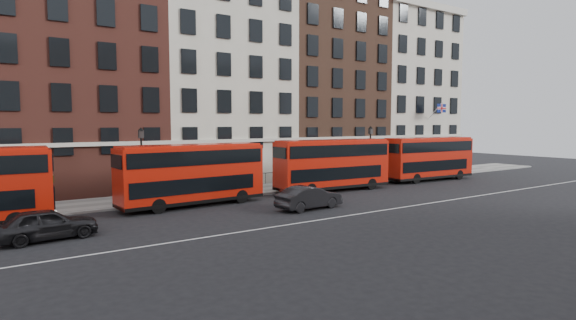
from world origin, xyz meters
TOP-DOWN VIEW (x-y plane):
  - ground at (0.00, 0.00)m, footprint 120.00×120.00m
  - pavement at (0.00, 10.50)m, footprint 80.00×5.00m
  - kerb at (0.00, 8.00)m, footprint 80.00×0.30m
  - road_centre_line at (0.00, -2.00)m, footprint 70.00×0.12m
  - building_terrace at (-0.31, 17.88)m, footprint 64.00×11.95m
  - bus_b at (-7.26, 6.48)m, footprint 10.35×3.12m
  - bus_c at (5.30, 6.49)m, footprint 10.52×3.13m
  - bus_d at (17.75, 6.49)m, footprint 10.39×2.99m
  - car_rear at (-16.70, 1.89)m, footprint 4.86×2.36m
  - car_front at (-1.13, 1.13)m, footprint 4.88×2.06m
  - lamp_post_left at (-10.08, 8.58)m, footprint 0.44×0.44m
  - lamp_post_right at (11.82, 8.67)m, footprint 0.44×0.44m
  - traffic_light at (25.18, 8.10)m, footprint 0.25×0.45m
  - iron_railings at (0.00, 12.70)m, footprint 6.60×0.06m

SIDE VIEW (x-z plane):
  - ground at x=0.00m, z-range 0.00..0.00m
  - road_centre_line at x=0.00m, z-range 0.00..0.01m
  - pavement at x=0.00m, z-range 0.00..0.15m
  - kerb at x=0.00m, z-range 0.00..0.16m
  - iron_railings at x=0.00m, z-range 0.15..1.15m
  - car_front at x=-1.13m, z-range 0.00..1.57m
  - car_rear at x=-16.70m, z-range 0.00..1.60m
  - bus_b at x=-7.26m, z-range 0.16..4.45m
  - bus_d at x=17.75m, z-range 0.16..4.48m
  - bus_c at x=5.30m, z-range 0.16..4.52m
  - traffic_light at x=25.18m, z-range 0.81..4.08m
  - lamp_post_left at x=-10.08m, z-range 0.42..5.74m
  - lamp_post_right at x=11.82m, z-range 0.42..5.74m
  - building_terrace at x=-0.31m, z-range -0.76..21.24m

